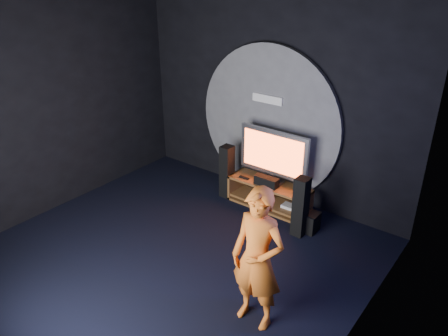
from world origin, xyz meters
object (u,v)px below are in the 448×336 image
(media_console, at_px, (269,197))
(subwoofer, at_px, (309,222))
(tower_speaker_right, at_px, (301,207))
(tv, at_px, (273,154))
(tower_speaker_left, at_px, (227,172))
(player, at_px, (258,260))

(media_console, distance_m, subwoofer, 0.87)
(tower_speaker_right, bearing_deg, subwoofer, 68.52)
(tower_speaker_right, relative_size, subwoofer, 3.11)
(tv, relative_size, subwoofer, 4.02)
(tower_speaker_left, relative_size, tower_speaker_right, 1.00)
(tv, bearing_deg, tower_speaker_right, -30.96)
(player, bearing_deg, tv, 116.20)
(media_console, relative_size, player, 0.82)
(tower_speaker_left, height_order, player, player)
(tv, xyz_separation_m, player, (1.23, -2.31, -0.09))
(tv, xyz_separation_m, tower_speaker_left, (-0.79, -0.18, -0.47))
(tower_speaker_right, height_order, player, player)
(tower_speaker_right, distance_m, player, 1.93)
(media_console, height_order, tv, tv)
(tv, xyz_separation_m, tower_speaker_right, (0.78, -0.47, -0.47))
(media_console, height_order, tower_speaker_left, tower_speaker_left)
(media_console, relative_size, tower_speaker_left, 1.49)
(tv, height_order, tower_speaker_right, tv)
(media_console, height_order, subwoofer, media_console)
(media_console, distance_m, player, 2.63)
(media_console, xyz_separation_m, tower_speaker_left, (-0.80, -0.12, 0.27))
(tower_speaker_right, xyz_separation_m, player, (0.45, -1.84, 0.38))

